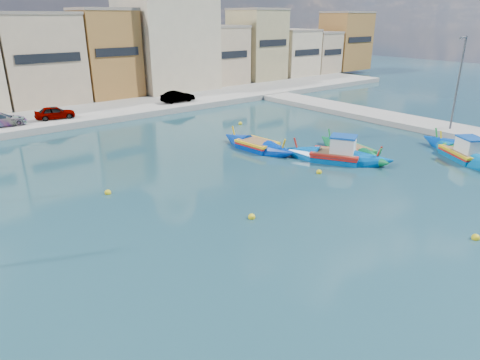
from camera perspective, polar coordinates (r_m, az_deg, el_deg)
name	(u,v)px	position (r m, az deg, el deg)	size (l,w,h in m)	color
ground	(398,214)	(23.38, 20.30, -4.22)	(160.00, 160.00, 0.00)	#112D34
north_quay	(125,109)	(47.13, -15.08, 9.11)	(80.00, 8.00, 0.60)	gray
north_townhouses	(146,55)	(55.94, -12.43, 15.99)	(83.20, 7.87, 10.19)	tan
church_block	(165,25)	(57.91, -9.93, 19.70)	(10.00, 10.00, 19.10)	beige
quay_street_lamp	(458,83)	(40.02, 27.04, 11.45)	(1.18, 0.16, 8.00)	#595B60
parked_cars	(76,110)	(43.64, -20.99, 8.74)	(21.57, 1.91, 1.22)	#4C1919
luzzu_turquoise_cabin	(464,155)	(33.97, 27.69, 2.97)	(5.81, 7.99, 2.65)	#00599B
luzzu_blue_cabin	(336,156)	(30.42, 12.67, 3.08)	(5.62, 7.95, 2.84)	#0054A7
luzzu_cyan_mid	(352,152)	(32.11, 14.68, 3.65)	(3.53, 7.90, 2.27)	#0A7138
luzzu_green	(257,146)	(32.46, 2.30, 4.53)	(2.50, 7.45, 2.30)	#002D9E
luzzu_blue_south	(473,153)	(35.06, 28.62, 3.21)	(3.23, 8.90, 2.51)	#003CA8
mooring_buoys	(310,172)	(27.91, 9.37, 1.11)	(26.40, 24.10, 0.36)	yellow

